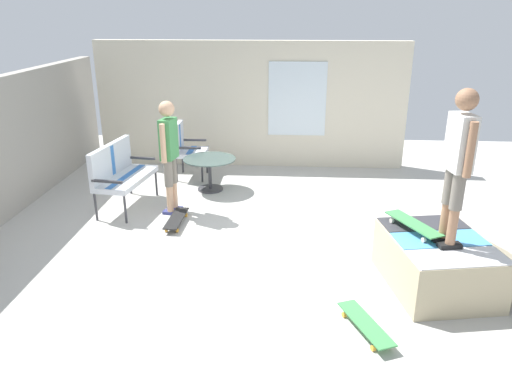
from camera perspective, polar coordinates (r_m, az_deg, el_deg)
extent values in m
cube|color=beige|center=(6.52, 1.31, -7.13)|extent=(12.00, 12.00, 0.10)
cube|color=beige|center=(9.76, -0.61, 10.06)|extent=(0.20, 6.00, 2.42)
cube|color=silver|center=(9.61, 4.79, 10.66)|extent=(0.03, 1.10, 1.40)
cube|color=tan|center=(5.93, 20.16, -7.73)|extent=(1.46, 1.23, 0.58)
cube|color=silver|center=(5.47, 22.47, -7.05)|extent=(0.58, 1.04, 0.01)
cube|color=#4C99D8|center=(5.81, 20.51, -5.14)|extent=(0.58, 1.04, 0.01)
cube|color=#333338|center=(6.16, 18.78, -3.44)|extent=(0.58, 1.04, 0.01)
cylinder|color=#B2B2B7|center=(5.62, 16.00, -5.79)|extent=(1.24, 0.27, 0.05)
cube|color=tan|center=(6.37, 27.28, -7.15)|extent=(1.39, 1.03, 0.48)
cylinder|color=#38383D|center=(7.45, -14.90, -1.93)|extent=(0.04, 0.04, 0.44)
cylinder|color=#38383D|center=(8.44, -11.47, 1.01)|extent=(0.04, 0.04, 0.44)
cylinder|color=#38383D|center=(7.66, -18.06, -1.63)|extent=(0.04, 0.04, 0.44)
cylinder|color=#38383D|center=(8.63, -14.35, 1.20)|extent=(0.04, 0.04, 0.44)
cube|color=silver|center=(7.95, -14.77, 1.50)|extent=(1.31, 0.72, 0.08)
cube|color=#3872C6|center=(7.94, -14.80, 1.79)|extent=(1.21, 0.27, 0.00)
cube|color=silver|center=(7.97, -16.48, 3.58)|extent=(1.25, 0.25, 0.50)
cube|color=#3872C6|center=(7.97, -16.48, 3.58)|extent=(0.11, 0.10, 0.46)
cube|color=#38383D|center=(7.39, -16.89, 1.18)|extent=(0.10, 0.47, 0.04)
cube|color=#38383D|center=(8.42, -13.10, 3.85)|extent=(0.10, 0.47, 0.04)
cylinder|color=#38383D|center=(8.99, -6.27, 2.50)|extent=(0.04, 0.04, 0.44)
cylinder|color=#38383D|center=(9.49, -5.71, 3.50)|extent=(0.04, 0.04, 0.44)
cylinder|color=#38383D|center=(9.08, -9.19, 2.55)|extent=(0.04, 0.04, 0.44)
cylinder|color=#38383D|center=(9.58, -8.49, 3.54)|extent=(0.04, 0.04, 0.44)
cube|color=silver|center=(9.21, -7.49, 4.58)|extent=(0.62, 0.55, 0.08)
cube|color=#3872C6|center=(9.20, -7.50, 4.83)|extent=(0.58, 0.10, 0.00)
cube|color=silver|center=(9.18, -9.01, 6.33)|extent=(0.62, 0.08, 0.50)
cube|color=#3872C6|center=(9.18, -9.01, 6.33)|extent=(0.10, 0.08, 0.46)
cube|color=#38383D|center=(8.89, -7.89, 5.06)|extent=(0.04, 0.47, 0.04)
cube|color=#38383D|center=(9.44, -7.19, 6.00)|extent=(0.04, 0.47, 0.04)
cylinder|color=#38383D|center=(8.56, -5.35, 2.00)|extent=(0.06, 0.06, 0.55)
cylinder|color=#38383D|center=(8.64, -5.30, 0.37)|extent=(0.44, 0.44, 0.03)
cylinder|color=#425651|center=(8.47, -5.41, 3.83)|extent=(0.90, 0.90, 0.02)
cube|color=navy|center=(7.70, -9.83, -2.34)|extent=(0.15, 0.25, 0.05)
cylinder|color=tan|center=(7.62, -9.93, -0.76)|extent=(0.10, 0.10, 0.41)
cylinder|color=slate|center=(7.48, -10.12, 2.16)|extent=(0.13, 0.13, 0.41)
cube|color=navy|center=(7.85, -9.35, -1.88)|extent=(0.15, 0.25, 0.05)
cylinder|color=tan|center=(7.76, -9.45, -0.32)|extent=(0.10, 0.10, 0.41)
cylinder|color=slate|center=(7.63, -9.63, 2.55)|extent=(0.13, 0.13, 0.41)
cube|color=#3F8C4C|center=(7.42, -10.10, 6.07)|extent=(0.35, 0.23, 0.60)
sphere|color=tan|center=(7.32, -10.32, 9.46)|extent=(0.23, 0.23, 0.23)
cylinder|color=tan|center=(7.24, -10.71, 5.53)|extent=(0.08, 0.08, 0.57)
cylinder|color=tan|center=(7.60, -9.51, 6.30)|extent=(0.08, 0.08, 0.57)
cube|color=black|center=(5.76, 20.76, -5.06)|extent=(0.15, 0.25, 0.05)
cylinder|color=#9E7051|center=(5.67, 21.04, -3.04)|extent=(0.10, 0.10, 0.39)
cylinder|color=slate|center=(5.53, 21.55, 0.69)|extent=(0.13, 0.13, 0.39)
cube|color=black|center=(5.62, 21.49, -5.79)|extent=(0.15, 0.25, 0.05)
cylinder|color=#9E7051|center=(5.53, 21.79, -3.73)|extent=(0.10, 0.10, 0.39)
cylinder|color=slate|center=(5.39, 22.33, 0.08)|extent=(0.13, 0.13, 0.39)
cube|color=silver|center=(5.33, 22.61, 5.29)|extent=(0.34, 0.23, 0.58)
sphere|color=#9E7051|center=(5.25, 23.25, 9.82)|extent=(0.22, 0.22, 0.22)
cylinder|color=#9E7051|center=(5.51, 21.65, 5.65)|extent=(0.08, 0.08, 0.55)
cylinder|color=#9E7051|center=(5.17, 23.58, 4.48)|extent=(0.08, 0.08, 0.55)
cube|color=black|center=(7.31, -9.20, -3.00)|extent=(0.81, 0.22, 0.02)
cylinder|color=gold|center=(7.56, -8.07, -2.65)|extent=(0.06, 0.03, 0.06)
cylinder|color=gold|center=(7.60, -9.25, -2.60)|extent=(0.06, 0.03, 0.06)
cylinder|color=gold|center=(7.07, -9.09, -4.41)|extent=(0.06, 0.03, 0.06)
cylinder|color=gold|center=(7.11, -10.35, -4.35)|extent=(0.06, 0.03, 0.06)
cube|color=#3F8C4C|center=(5.07, 12.57, -14.61)|extent=(0.82, 0.49, 0.02)
cylinder|color=gold|center=(5.34, 11.71, -13.42)|extent=(0.06, 0.05, 0.06)
cylinder|color=gold|center=(5.27, 10.16, -13.80)|extent=(0.06, 0.05, 0.06)
cylinder|color=gold|center=(4.96, 15.05, -16.69)|extent=(0.06, 0.05, 0.06)
cylinder|color=gold|center=(4.89, 13.41, -17.17)|extent=(0.06, 0.05, 0.06)
cube|color=#3F8C4C|center=(5.86, 17.75, -3.49)|extent=(0.81, 0.53, 0.01)
cylinder|color=silver|center=(6.13, 16.62, -2.96)|extent=(0.06, 0.05, 0.06)
cylinder|color=silver|center=(6.03, 15.43, -3.21)|extent=(0.06, 0.05, 0.06)
cylinder|color=silver|center=(5.75, 20.05, -4.97)|extent=(0.06, 0.05, 0.06)
cylinder|color=silver|center=(5.65, 18.83, -5.27)|extent=(0.06, 0.05, 0.06)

